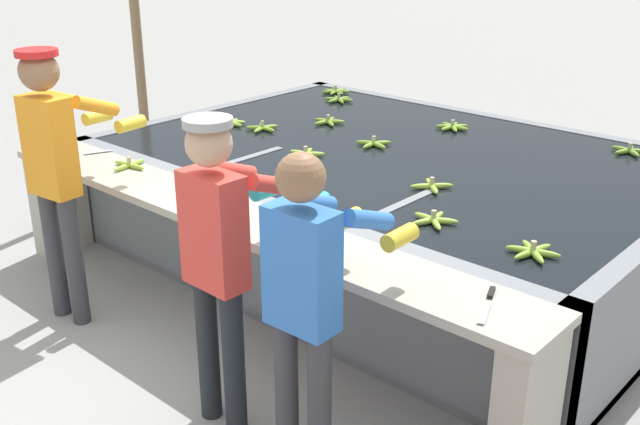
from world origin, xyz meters
TOP-DOWN VIEW (x-y plane):
  - ground_plane at (0.00, 0.00)m, footprint 80.00×80.00m
  - wash_tank at (0.00, 1.89)m, footprint 4.15×2.90m
  - work_ledge at (0.00, 0.23)m, footprint 4.15×0.45m
  - worker_0 at (-0.96, -0.29)m, footprint 0.46×0.74m
  - worker_1 at (0.62, -0.36)m, footprint 0.41×0.72m
  - worker_2 at (1.17, -0.34)m, footprint 0.42×0.71m
  - banana_bunch_floating_0 at (-1.35, 2.82)m, footprint 0.27×0.28m
  - banana_bunch_floating_1 at (-1.15, 1.63)m, footprint 0.26×0.28m
  - banana_bunch_floating_2 at (-0.89, 2.14)m, footprint 0.27×0.28m
  - banana_bunch_floating_3 at (-0.02, 2.69)m, footprint 0.28×0.28m
  - banana_bunch_floating_4 at (-1.60, 3.06)m, footprint 0.28×0.28m
  - banana_bunch_floating_5 at (1.00, 0.89)m, footprint 0.27×0.28m
  - banana_bunch_floating_6 at (-0.40, 1.33)m, footprint 0.27×0.28m
  - banana_bunch_floating_7 at (1.31, 2.98)m, footprint 0.27×0.28m
  - banana_bunch_floating_8 at (-0.20, 1.88)m, footprint 0.28×0.27m
  - banana_bunch_floating_9 at (1.62, 0.87)m, footprint 0.28×0.28m
  - banana_bunch_floating_10 at (0.67, 1.37)m, footprint 0.23×0.23m
  - banana_bunch_floating_11 at (-0.10, 0.89)m, footprint 0.27×0.28m
  - banana_bunch_floating_12 at (-1.47, 1.55)m, footprint 0.28×0.28m
  - banana_bunch_ledge_0 at (-1.12, 0.32)m, footprint 0.28×0.28m
  - banana_bunch_ledge_1 at (-0.08, 0.19)m, footprint 0.28×0.28m
  - banana_bunch_ledge_2 at (0.44, 0.27)m, footprint 0.28×0.27m
  - knife_0 at (-1.63, 0.25)m, footprint 0.16×0.34m
  - knife_1 at (1.71, 0.27)m, footprint 0.15×0.34m
  - support_post_left at (-2.74, 1.60)m, footprint 0.09×0.09m

SIDE VIEW (x-z plane):
  - ground_plane at x=0.00m, z-range 0.00..0.00m
  - wash_tank at x=0.00m, z-range -0.01..0.83m
  - work_ledge at x=0.00m, z-range 0.17..1.01m
  - knife_0 at x=-1.63m, z-range 0.84..0.85m
  - knife_1 at x=1.71m, z-range 0.84..0.85m
  - banana_bunch_floating_3 at x=-0.02m, z-range 0.81..0.89m
  - banana_bunch_floating_4 at x=-1.60m, z-range 0.81..0.89m
  - banana_bunch_floating_12 at x=-1.47m, z-range 0.81..0.89m
  - banana_bunch_floating_0 at x=-1.35m, z-range 0.81..0.89m
  - banana_bunch_floating_9 at x=1.62m, z-range 0.81..0.89m
  - banana_bunch_floating_1 at x=-1.15m, z-range 0.81..0.89m
  - banana_bunch_floating_2 at x=-0.89m, z-range 0.81..0.89m
  - banana_bunch_floating_5 at x=1.00m, z-range 0.81..0.89m
  - banana_bunch_floating_6 at x=-0.40m, z-range 0.81..0.89m
  - banana_bunch_floating_7 at x=1.31m, z-range 0.81..0.89m
  - banana_bunch_floating_8 at x=-0.20m, z-range 0.81..0.89m
  - banana_bunch_floating_11 at x=-0.10m, z-range 0.81..0.89m
  - banana_bunch_floating_10 at x=0.67m, z-range 0.81..0.89m
  - banana_bunch_ledge_1 at x=-0.08m, z-range 0.82..0.89m
  - banana_bunch_ledge_2 at x=0.44m, z-range 0.82..0.89m
  - banana_bunch_ledge_0 at x=-1.12m, z-range 0.82..0.89m
  - worker_2 at x=1.17m, z-range 0.15..1.72m
  - worker_1 at x=0.62m, z-range 0.17..1.79m
  - worker_0 at x=-0.96m, z-range 0.20..1.94m
  - support_post_left at x=-2.74m, z-range 0.00..3.20m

